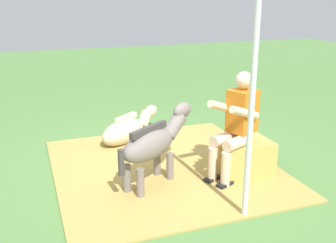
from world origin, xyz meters
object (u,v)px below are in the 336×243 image
(person_seated, at_px, (236,122))
(pony_standing, at_px, (154,143))
(hay_bale, at_px, (243,158))
(soda_bottle, at_px, (273,152))
(tent_pole_left, at_px, (251,113))
(pony_lying, at_px, (127,129))

(person_seated, relative_size, pony_standing, 1.12)
(hay_bale, relative_size, person_seated, 0.51)
(soda_bottle, xyz_separation_m, tent_pole_left, (1.10, 1.13, 0.99))
(pony_lying, xyz_separation_m, tent_pole_left, (-0.59, 2.56, 0.93))
(person_seated, distance_m, soda_bottle, 1.01)
(tent_pole_left, bearing_deg, hay_bale, -118.57)
(hay_bale, bearing_deg, pony_lying, -57.19)
(hay_bale, height_order, soda_bottle, hay_bale)
(soda_bottle, bearing_deg, pony_lying, -40.35)
(hay_bale, distance_m, soda_bottle, 0.66)
(pony_standing, bearing_deg, tent_pole_left, 122.53)
(person_seated, bearing_deg, hay_bale, -163.78)
(tent_pole_left, bearing_deg, pony_standing, -57.47)
(hay_bale, xyz_separation_m, soda_bottle, (-0.61, -0.23, -0.09))
(person_seated, relative_size, tent_pole_left, 0.59)
(hay_bale, bearing_deg, tent_pole_left, 61.43)
(hay_bale, relative_size, pony_standing, 0.58)
(person_seated, relative_size, soda_bottle, 4.89)
(soda_bottle, bearing_deg, tent_pole_left, 45.65)
(pony_lying, bearing_deg, hay_bale, 122.81)
(pony_lying, relative_size, soda_bottle, 4.50)
(hay_bale, height_order, person_seated, person_seated)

